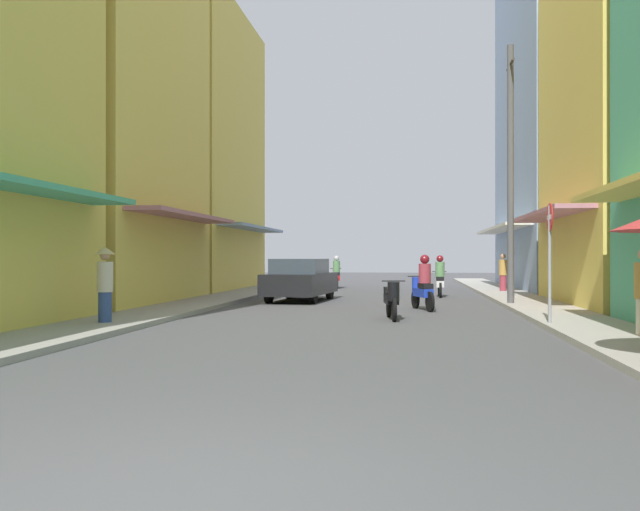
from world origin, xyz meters
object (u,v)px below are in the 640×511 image
motorbike_black (392,299)px  pedestrian_midway (105,282)px  parked_car (300,280)px  street_sign_no_entry (550,247)px  motorbike_red (336,274)px  motorbike_white (440,278)px  utility_pole (511,173)px  pedestrian_crossing (503,274)px  motorbike_blue (423,285)px

motorbike_black → pedestrian_midway: size_ratio=1.04×
parked_car → street_sign_no_entry: size_ratio=1.60×
motorbike_red → street_sign_no_entry: (6.49, -17.72, 1.01)m
motorbike_white → utility_pole: utility_pole is taller
motorbike_red → pedestrian_crossing: (7.35, -4.05, 0.12)m
motorbike_black → motorbike_red: size_ratio=1.00×
motorbike_blue → pedestrian_midway: bearing=-140.3°
pedestrian_crossing → street_sign_no_entry: bearing=-93.6°
motorbike_black → utility_pole: (3.46, 4.62, 3.55)m
parked_car → street_sign_no_entry: bearing=-50.3°
pedestrian_midway → motorbike_white: bearing=58.0°
pedestrian_midway → pedestrian_crossing: size_ratio=1.05×
utility_pole → parked_car: bearing=165.5°
motorbike_black → motorbike_white: size_ratio=1.00×
motorbike_white → parked_car: 5.72m
motorbike_blue → pedestrian_crossing: bearing=69.3°
pedestrian_crossing → motorbike_white: bearing=-135.8°
motorbike_black → motorbike_blue: motorbike_blue is taller
motorbike_blue → parked_car: bearing=140.2°
motorbike_black → pedestrian_crossing: pedestrian_crossing is taller
motorbike_blue → utility_pole: 4.59m
motorbike_black → motorbike_white: motorbike_white is taller
motorbike_blue → pedestrian_crossing: 9.69m
motorbike_red → pedestrian_crossing: size_ratio=1.09×
motorbike_black → parked_car: parked_car is taller
pedestrian_midway → pedestrian_crossing: 17.95m
motorbike_blue → motorbike_red: 13.68m
pedestrian_midway → street_sign_no_entry: (9.39, 1.06, 0.74)m
motorbike_blue → motorbike_white: bearing=83.4°
parked_car → pedestrian_midway: pedestrian_midway is taller
motorbike_red → pedestrian_midway: (-2.90, -18.78, 0.27)m
motorbike_black → pedestrian_midway: 6.62m
pedestrian_crossing → utility_pole: 8.11m
utility_pole → pedestrian_crossing: bearing=84.1°
utility_pole → motorbike_blue: bearing=-148.1°
motorbike_white → pedestrian_crossing: size_ratio=1.09×
street_sign_no_entry → motorbike_white: bearing=99.3°
pedestrian_crossing → motorbike_red: bearing=151.2°
pedestrian_midway → utility_pole: 12.38m
utility_pole → street_sign_no_entry: (-0.10, -6.28, -2.34)m
utility_pole → street_sign_no_entry: size_ratio=3.00×
motorbike_white → street_sign_no_entry: street_sign_no_entry is taller
motorbike_blue → street_sign_no_entry: bearing=-60.9°
motorbike_black → utility_pole: size_ratio=0.23×
pedestrian_midway → street_sign_no_entry: bearing=6.4°
parked_car → motorbike_red: bearing=89.1°
motorbike_red → street_sign_no_entry: size_ratio=0.68×
motorbike_red → utility_pole: 13.63m
motorbike_black → utility_pole: bearing=53.2°
parked_car → street_sign_no_entry: 10.46m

